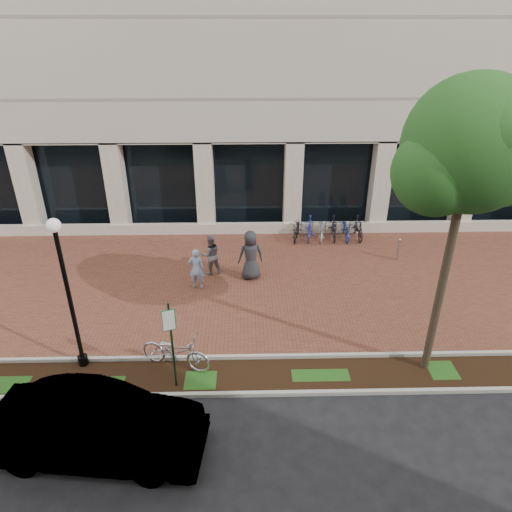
{
  "coord_description": "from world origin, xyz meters",
  "views": [
    {
      "loc": [
        -0.14,
        -15.03,
        8.75
      ],
      "look_at": [
        0.19,
        -0.8,
        1.49
      ],
      "focal_mm": 32.0,
      "sensor_mm": 36.0,
      "label": 1
    }
  ],
  "objects_px": {
    "bike_rack_cluster": "(327,228)",
    "parking_sign": "(171,336)",
    "sedan_near_curb": "(97,427)",
    "lamppost": "(67,288)",
    "pedestrian_mid": "(211,255)",
    "pedestrian_right": "(251,255)",
    "street_tree": "(472,154)",
    "bollard": "(398,249)",
    "locked_bicycle": "(176,351)",
    "pedestrian_left": "(197,269)"
  },
  "relations": [
    {
      "from": "locked_bicycle",
      "to": "bike_rack_cluster",
      "type": "bearing_deg",
      "value": -14.39
    },
    {
      "from": "lamppost",
      "to": "parking_sign",
      "type": "bearing_deg",
      "value": -18.67
    },
    {
      "from": "pedestrian_left",
      "to": "street_tree",
      "type": "bearing_deg",
      "value": 151.72
    },
    {
      "from": "pedestrian_right",
      "to": "sedan_near_curb",
      "type": "height_order",
      "value": "pedestrian_right"
    },
    {
      "from": "locked_bicycle",
      "to": "pedestrian_mid",
      "type": "relative_size",
      "value": 1.27
    },
    {
      "from": "lamppost",
      "to": "bike_rack_cluster",
      "type": "bearing_deg",
      "value": 45.32
    },
    {
      "from": "lamppost",
      "to": "pedestrian_mid",
      "type": "bearing_deg",
      "value": 57.83
    },
    {
      "from": "parking_sign",
      "to": "bollard",
      "type": "xyz_separation_m",
      "value": [
        8.18,
        7.18,
        -1.16
      ]
    },
    {
      "from": "lamppost",
      "to": "bollard",
      "type": "xyz_separation_m",
      "value": [
        10.96,
        6.24,
        -2.05
      ]
    },
    {
      "from": "bollard",
      "to": "lamppost",
      "type": "bearing_deg",
      "value": -150.33
    },
    {
      "from": "parking_sign",
      "to": "pedestrian_right",
      "type": "distance_m",
      "value": 6.25
    },
    {
      "from": "locked_bicycle",
      "to": "pedestrian_mid",
      "type": "xyz_separation_m",
      "value": [
        0.64,
        5.46,
        0.27
      ]
    },
    {
      "from": "lamppost",
      "to": "pedestrian_mid",
      "type": "xyz_separation_m",
      "value": [
        3.34,
        5.31,
        -1.73
      ]
    },
    {
      "from": "street_tree",
      "to": "locked_bicycle",
      "type": "distance_m",
      "value": 9.07
    },
    {
      "from": "pedestrian_right",
      "to": "bike_rack_cluster",
      "type": "relative_size",
      "value": 0.55
    },
    {
      "from": "parking_sign",
      "to": "bollard",
      "type": "distance_m",
      "value": 10.95
    },
    {
      "from": "street_tree",
      "to": "pedestrian_left",
      "type": "bearing_deg",
      "value": 146.9
    },
    {
      "from": "parking_sign",
      "to": "bike_rack_cluster",
      "type": "bearing_deg",
      "value": 39.34
    },
    {
      "from": "lamppost",
      "to": "pedestrian_mid",
      "type": "distance_m",
      "value": 6.51
    },
    {
      "from": "bollard",
      "to": "sedan_near_curb",
      "type": "relative_size",
      "value": 0.21
    },
    {
      "from": "parking_sign",
      "to": "sedan_near_curb",
      "type": "height_order",
      "value": "parking_sign"
    },
    {
      "from": "street_tree",
      "to": "parking_sign",
      "type": "bearing_deg",
      "value": -174.81
    },
    {
      "from": "street_tree",
      "to": "bollard",
      "type": "relative_size",
      "value": 8.07
    },
    {
      "from": "street_tree",
      "to": "bike_rack_cluster",
      "type": "relative_size",
      "value": 2.26
    },
    {
      "from": "locked_bicycle",
      "to": "sedan_near_curb",
      "type": "height_order",
      "value": "sedan_near_curb"
    },
    {
      "from": "pedestrian_left",
      "to": "pedestrian_mid",
      "type": "relative_size",
      "value": 0.97
    },
    {
      "from": "pedestrian_right",
      "to": "bollard",
      "type": "relative_size",
      "value": 1.98
    },
    {
      "from": "parking_sign",
      "to": "locked_bicycle",
      "type": "height_order",
      "value": "parking_sign"
    },
    {
      "from": "locked_bicycle",
      "to": "pedestrian_right",
      "type": "xyz_separation_m",
      "value": [
        2.18,
        5.06,
        0.42
      ]
    },
    {
      "from": "pedestrian_right",
      "to": "sedan_near_curb",
      "type": "distance_m",
      "value": 8.7
    },
    {
      "from": "lamppost",
      "to": "pedestrian_right",
      "type": "relative_size",
      "value": 2.33
    },
    {
      "from": "bike_rack_cluster",
      "to": "sedan_near_curb",
      "type": "bearing_deg",
      "value": -113.94
    },
    {
      "from": "bike_rack_cluster",
      "to": "parking_sign",
      "type": "bearing_deg",
      "value": -113.35
    },
    {
      "from": "locked_bicycle",
      "to": "lamppost",
      "type": "bearing_deg",
      "value": 105.78
    },
    {
      "from": "lamppost",
      "to": "pedestrian_left",
      "type": "distance_m",
      "value": 5.42
    },
    {
      "from": "locked_bicycle",
      "to": "bollard",
      "type": "relative_size",
      "value": 2.13
    },
    {
      "from": "bike_rack_cluster",
      "to": "sedan_near_curb",
      "type": "distance_m",
      "value": 13.51
    },
    {
      "from": "pedestrian_left",
      "to": "sedan_near_curb",
      "type": "distance_m",
      "value": 7.44
    },
    {
      "from": "pedestrian_left",
      "to": "bollard",
      "type": "relative_size",
      "value": 1.62
    },
    {
      "from": "pedestrian_right",
      "to": "sedan_near_curb",
      "type": "bearing_deg",
      "value": 54.72
    },
    {
      "from": "bike_rack_cluster",
      "to": "lamppost",
      "type": "bearing_deg",
      "value": -127.27
    },
    {
      "from": "parking_sign",
      "to": "street_tree",
      "type": "relative_size",
      "value": 0.33
    },
    {
      "from": "street_tree",
      "to": "pedestrian_right",
      "type": "xyz_separation_m",
      "value": [
        -4.96,
        5.21,
        -5.17
      ]
    },
    {
      "from": "sedan_near_curb",
      "to": "lamppost",
      "type": "bearing_deg",
      "value": 30.25
    },
    {
      "from": "lamppost",
      "to": "pedestrian_right",
      "type": "distance_m",
      "value": 7.1
    },
    {
      "from": "parking_sign",
      "to": "pedestrian_right",
      "type": "bearing_deg",
      "value": 50.37
    },
    {
      "from": "parking_sign",
      "to": "pedestrian_mid",
      "type": "distance_m",
      "value": 6.33
    },
    {
      "from": "parking_sign",
      "to": "bollard",
      "type": "relative_size",
      "value": 2.69
    },
    {
      "from": "parking_sign",
      "to": "street_tree",
      "type": "bearing_deg",
      "value": -14.71
    },
    {
      "from": "lamppost",
      "to": "pedestrian_left",
      "type": "height_order",
      "value": "lamppost"
    }
  ]
}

